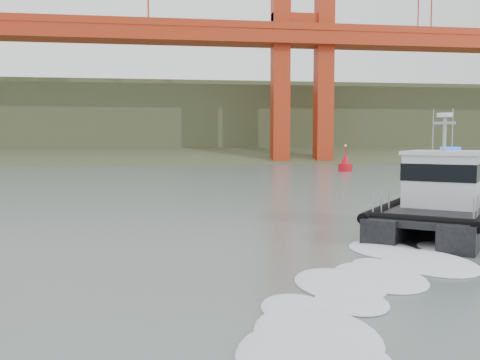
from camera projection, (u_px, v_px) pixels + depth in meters
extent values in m
plane|color=slate|center=(250.00, 264.00, 19.52)|extent=(400.00, 400.00, 0.00)
cube|color=#364427|center=(176.00, 160.00, 110.24)|extent=(500.00, 44.72, 16.25)
cube|color=#364427|center=(173.00, 132.00, 137.38)|extent=(500.00, 70.00, 18.00)
cube|color=#364427|center=(171.00, 117.00, 161.64)|extent=(500.00, 60.00, 16.00)
cube|color=#B13115|center=(178.00, 36.00, 91.74)|extent=(260.00, 6.00, 2.20)
cube|color=black|center=(410.00, 218.00, 27.64)|extent=(8.87, 10.69, 1.36)
cube|color=black|center=(474.00, 222.00, 26.12)|extent=(8.87, 10.69, 1.36)
cube|color=black|center=(440.00, 211.00, 26.35)|extent=(10.22, 11.25, 0.28)
cube|color=white|center=(444.00, 180.00, 27.22)|extent=(5.19, 5.30, 2.60)
cube|color=black|center=(444.00, 171.00, 27.18)|extent=(5.29, 5.40, 0.85)
cube|color=white|center=(445.00, 153.00, 27.11)|extent=(5.51, 5.62, 0.18)
cylinder|color=#909398|center=(444.00, 134.00, 26.74)|extent=(0.18, 0.18, 2.04)
cylinder|color=white|center=(445.00, 115.00, 26.66)|extent=(0.79, 0.79, 0.20)
cylinder|color=red|center=(345.00, 168.00, 73.27)|extent=(1.88, 1.88, 1.25)
cone|color=red|center=(345.00, 159.00, 73.17)|extent=(1.46, 1.46, 1.88)
cylinder|color=red|center=(345.00, 150.00, 73.08)|extent=(0.17, 0.17, 1.04)
sphere|color=#E5D87F|center=(346.00, 146.00, 73.03)|extent=(0.31, 0.31, 0.31)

